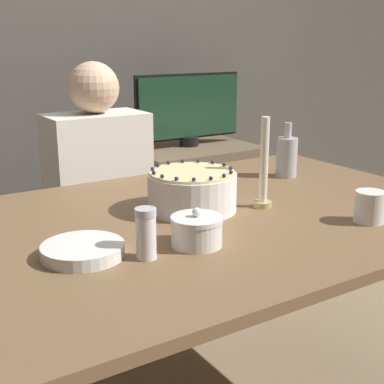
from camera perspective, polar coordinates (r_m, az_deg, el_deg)
name	(u,v)px	position (r m, az deg, el deg)	size (l,w,h in m)	color
wall_behind	(56,34)	(2.82, -14.32, 16.06)	(8.00, 0.05, 2.60)	#4C4742
dining_table	(219,242)	(1.67, 2.86, -5.31)	(1.58, 1.10, 0.76)	brown
cake	(192,191)	(1.64, 0.00, 0.13)	(0.27, 0.27, 0.14)	white
sugar_bowl	(197,231)	(1.36, 0.51, -4.15)	(0.13, 0.13, 0.10)	white
sugar_shaker	(146,233)	(1.28, -4.93, -4.41)	(0.05, 0.05, 0.13)	white
plate_stack	(83,250)	(1.33, -11.56, -6.13)	(0.20, 0.20, 0.03)	white
candle	(264,171)	(1.67, 7.66, 2.23)	(0.06, 0.06, 0.28)	tan
bottle	(287,156)	(2.08, 10.07, 3.80)	(0.08, 0.08, 0.21)	#B2B7BC
cup	(370,207)	(1.62, 18.41, -1.50)	(0.09, 0.09, 0.09)	white
person_man_blue_shirt	(100,224)	(2.30, -9.76, -3.38)	(0.40, 0.34, 1.19)	#595960
side_cabinet	(189,211)	(2.93, -0.31, -2.09)	(0.66, 0.54, 0.73)	brown
tv_monitor	(189,108)	(2.81, -0.36, 8.92)	(0.61, 0.10, 0.37)	black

